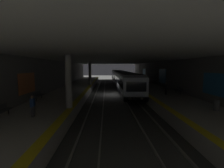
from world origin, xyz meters
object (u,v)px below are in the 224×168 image
Objects in this scene: bench_left_mid at (155,82)px; bench_left_near at (179,90)px; bench_left_far at (146,79)px; person_walking_mid at (166,88)px; bench_right_mid at (38,95)px; person_waiting_near at (33,105)px; trash_bin at (216,105)px; pillar_near at (69,82)px; pillar_far at (90,73)px; bench_right_near at (1,110)px; person_standing_far at (70,85)px; metro_train at (121,78)px.

bench_left_near is at bearing 180.00° from bench_left_mid.
person_walking_mid is at bearing 173.75° from bench_left_far.
bench_right_mid is 15.35m from person_walking_mid.
trash_bin is at bearing -85.80° from person_waiting_near.
pillar_near is 1.00× the size of pillar_far.
pillar_near is 5.77m from bench_right_mid.
bench_right_near is 17.44m from person_walking_mid.
bench_right_near is 1.00× the size of bench_right_mid.
person_waiting_near reaches higher than bench_left_far.
pillar_near is 2.68× the size of bench_left_far.
pillar_near is 2.68× the size of bench_left_near.
bench_left_mid is at bearing -10.01° from person_walking_mid.
person_standing_far reaches higher than trash_bin.
person_standing_far is (12.78, -1.93, 0.30)m from bench_right_near.
metro_train reaches higher than bench_right_near.
trash_bin is at bearing -170.93° from person_walking_mid.
metro_train is at bearing -19.23° from person_waiting_near.
person_standing_far is at bearing 77.01° from bench_left_near.
bench_left_mid is 2.00× the size of trash_bin.
person_walking_mid is at bearing 169.99° from bench_left_mid.
bench_right_near is 2.00× the size of trash_bin.
pillar_near reaches higher than person_walking_mid.
person_waiting_near reaches higher than bench_right_near.
bench_left_mid is (-4.77, -6.33, -0.45)m from metro_train.
person_standing_far reaches higher than bench_left_mid.
person_walking_mid reaches higher than bench_left_near.
metro_train is 21.83× the size of bench_left_near.
trash_bin is (-1.40, -12.15, -1.85)m from pillar_near.
metro_train is at bearing -23.64° from bench_right_near.
pillar_far is 20.23m from person_waiting_near.
bench_left_near is at bearing -5.12° from trash_bin.
bench_left_mid is at bearing -65.29° from person_standing_far.
bench_left_mid is at bearing -51.24° from bench_right_mid.
person_waiting_near is 1.79× the size of trash_bin.
bench_left_near is (6.80, -12.88, -1.75)m from pillar_near.
bench_left_near is at bearing -58.14° from person_waiting_near.
bench_left_near is at bearing -102.99° from person_standing_far.
pillar_far reaches higher than trash_bin.
person_walking_mid is 7.73m from trash_bin.
bench_left_far is (6.39, -12.88, -1.75)m from pillar_far.
person_waiting_near reaches higher than bench_left_near.
person_walking_mid is (6.22, -10.93, -1.44)m from pillar_near.
pillar_far reaches higher than bench_right_near.
bench_left_far is at bearing -28.20° from pillar_near.
metro_train is 24.11m from trash_bin.
bench_left_near is at bearing -73.26° from person_walking_mid.
bench_left_far reaches higher than trash_bin.
bench_right_near is at bearing 93.78° from trash_bin.
bench_left_mid and bench_left_far have the same top height.
person_standing_far is (10.30, 2.26, -1.46)m from pillar_near.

